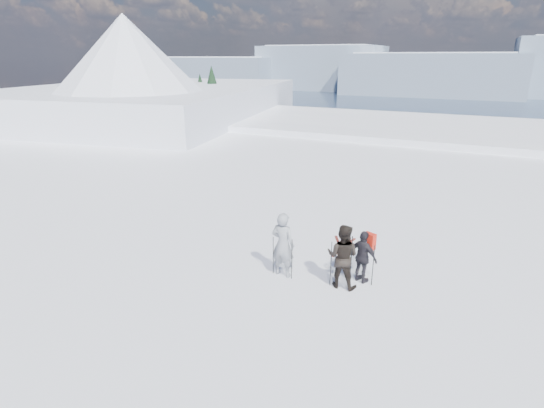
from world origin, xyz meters
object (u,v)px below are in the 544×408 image
Objects in this scene: skier_grey at (283,245)px; skis_loose at (342,247)px; skier_dark at (342,256)px; skier_pack at (363,257)px.

skis_loose is (1.02, 2.57, -0.95)m from skier_grey.
skier_dark reaches higher than skier_pack.
skier_grey is 1.26× the size of skier_pack.
skier_grey is at bearing 37.77° from skier_pack.
skier_grey reaches higher than skis_loose.
skier_dark is 2.70m from skis_loose.
skier_grey is 1.06× the size of skier_dark.
skier_dark is 1.19× the size of skier_pack.
skier_grey is 2.25m from skier_pack.
skier_dark reaches higher than skis_loose.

